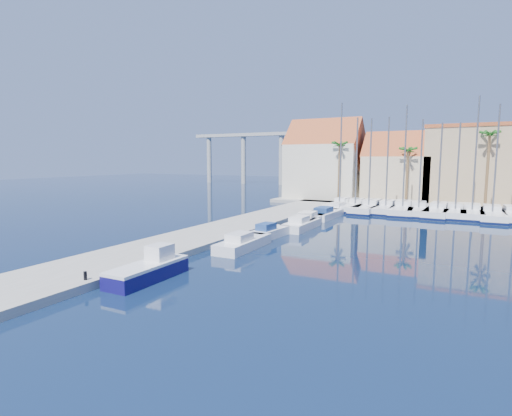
{
  "coord_description": "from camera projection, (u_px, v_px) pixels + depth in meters",
  "views": [
    {
      "loc": [
        11.75,
        -19.13,
        7.14
      ],
      "look_at": [
        -4.0,
        10.55,
        3.0
      ],
      "focal_mm": 28.0,
      "sensor_mm": 36.0,
      "label": 1
    }
  ],
  "objects": [
    {
      "name": "sailboat_1",
      "position": [
        356.0,
        206.0,
        55.54
      ],
      "size": [
        2.85,
        9.11,
        12.68
      ],
      "rotation": [
        0.0,
        0.0,
        0.05
      ],
      "color": "white",
      "rests_on": "ground"
    },
    {
      "name": "viaduct",
      "position": [
        265.0,
        148.0,
        111.93
      ],
      "size": [
        48.0,
        2.2,
        14.45
      ],
      "color": "#9E9E99",
      "rests_on": "ground"
    },
    {
      "name": "shore_north",
      "position": [
        453.0,
        205.0,
        60.52
      ],
      "size": [
        54.0,
        16.0,
        0.5
      ],
      "primitive_type": "cube",
      "color": "gray",
      "rests_on": "ground"
    },
    {
      "name": "building_0",
      "position": [
        325.0,
        163.0,
        68.17
      ],
      "size": [
        12.3,
        9.0,
        13.5
      ],
      "color": "beige",
      "rests_on": "shore_north"
    },
    {
      "name": "motorboat_west_2",
      "position": [
        301.0,
        224.0,
        40.73
      ],
      "size": [
        2.05,
        6.39,
        1.4
      ],
      "rotation": [
        0.0,
        0.0,
        -0.0
      ],
      "color": "white",
      "rests_on": "ground"
    },
    {
      "name": "quay_west",
      "position": [
        225.0,
        230.0,
        39.11
      ],
      "size": [
        6.0,
        77.0,
        0.5
      ],
      "primitive_type": "cube",
      "color": "gray",
      "rests_on": "ground"
    },
    {
      "name": "sailboat_7",
      "position": [
        455.0,
        212.0,
        49.78
      ],
      "size": [
        2.63,
        9.75,
        11.5
      ],
      "rotation": [
        0.0,
        0.0,
        0.01
      ],
      "color": "white",
      "rests_on": "ground"
    },
    {
      "name": "building_2",
      "position": [
        478.0,
        165.0,
        58.39
      ],
      "size": [
        14.2,
        10.2,
        11.5
      ],
      "color": "tan",
      "rests_on": "shore_north"
    },
    {
      "name": "ground",
      "position": [
        232.0,
        283.0,
        23.11
      ],
      "size": [
        260.0,
        260.0,
        0.0
      ],
      "primitive_type": "plane",
      "color": "black",
      "rests_on": "ground"
    },
    {
      "name": "building_1",
      "position": [
        398.0,
        171.0,
        62.74
      ],
      "size": [
        10.3,
        8.0,
        11.0
      ],
      "color": "#C9AF8E",
      "rests_on": "shore_north"
    },
    {
      "name": "palm_0",
      "position": [
        340.0,
        146.0,
        61.62
      ],
      "size": [
        2.6,
        2.6,
        10.15
      ],
      "color": "brown",
      "rests_on": "shore_north"
    },
    {
      "name": "motorboat_west_4",
      "position": [
        325.0,
        214.0,
        48.44
      ],
      "size": [
        2.5,
        7.33,
        1.4
      ],
      "rotation": [
        0.0,
        0.0,
        -0.02
      ],
      "color": "white",
      "rests_on": "ground"
    },
    {
      "name": "motorboat_west_0",
      "position": [
        243.0,
        243.0,
        31.71
      ],
      "size": [
        2.16,
        6.38,
        1.4
      ],
      "rotation": [
        0.0,
        0.0,
        0.02
      ],
      "color": "white",
      "rests_on": "ground"
    },
    {
      "name": "fishing_boat",
      "position": [
        150.0,
        269.0,
        23.74
      ],
      "size": [
        1.9,
        5.52,
        1.92
      ],
      "rotation": [
        0.0,
        0.0,
        0.01
      ],
      "color": "#130E54",
      "rests_on": "ground"
    },
    {
      "name": "palm_1",
      "position": [
        408.0,
        152.0,
        57.08
      ],
      "size": [
        2.6,
        2.6,
        9.15
      ],
      "color": "brown",
      "rests_on": "shore_north"
    },
    {
      "name": "sailboat_0",
      "position": [
        341.0,
        204.0,
        57.07
      ],
      "size": [
        2.81,
        8.49,
        14.81
      ],
      "rotation": [
        0.0,
        0.0,
        -0.07
      ],
      "color": "white",
      "rests_on": "ground"
    },
    {
      "name": "motorboat_west_6",
      "position": [
        346.0,
        205.0,
        58.34
      ],
      "size": [
        1.83,
        5.39,
        1.4
      ],
      "rotation": [
        0.0,
        0.0,
        0.02
      ],
      "color": "white",
      "rests_on": "ground"
    },
    {
      "name": "sailboat_4",
      "position": [
        403.0,
        209.0,
        52.79
      ],
      "size": [
        3.54,
        11.02,
        13.97
      ],
      "rotation": [
        0.0,
        0.0,
        0.06
      ],
      "color": "white",
      "rests_on": "ground"
    },
    {
      "name": "motorboat_west_3",
      "position": [
        309.0,
        219.0,
        44.28
      ],
      "size": [
        2.66,
        7.04,
        1.4
      ],
      "rotation": [
        0.0,
        0.0,
        0.07
      ],
      "color": "white",
      "rests_on": "ground"
    },
    {
      "name": "sailboat_3",
      "position": [
        387.0,
        208.0,
        53.52
      ],
      "size": [
        3.0,
        9.45,
        12.58
      ],
      "rotation": [
        0.0,
        0.0,
        -0.06
      ],
      "color": "white",
      "rests_on": "ground"
    },
    {
      "name": "sailboat_5",
      "position": [
        419.0,
        210.0,
        51.56
      ],
      "size": [
        3.33,
        9.82,
        12.06
      ],
      "rotation": [
        0.0,
        0.0,
        0.08
      ],
      "color": "white",
      "rests_on": "ground"
    },
    {
      "name": "sailboat_9",
      "position": [
        492.0,
        214.0,
        47.47
      ],
      "size": [
        2.74,
        10.29,
        13.38
      ],
      "rotation": [
        0.0,
        0.0,
        0.0
      ],
      "color": "white",
      "rests_on": "ground"
    },
    {
      "name": "sailboat_2",
      "position": [
        370.0,
        207.0,
        54.39
      ],
      "size": [
        3.6,
        11.17,
        12.44
      ],
      "rotation": [
        0.0,
        0.0,
        -0.06
      ],
      "color": "white",
      "rests_on": "ground"
    },
    {
      "name": "motorboat_west_5",
      "position": [
        339.0,
        208.0,
        53.68
      ],
      "size": [
        2.73,
        6.67,
        1.4
      ],
      "rotation": [
        0.0,
        0.0,
        -0.1
      ],
      "color": "white",
      "rests_on": "ground"
    },
    {
      "name": "palm_2",
      "position": [
        490.0,
        137.0,
        52.2
      ],
      "size": [
        2.6,
        2.6,
        11.15
      ],
      "color": "brown",
      "rests_on": "shore_north"
    },
    {
      "name": "sailboat_6",
      "position": [
        438.0,
        211.0,
        50.57
      ],
      "size": [
        3.37,
        10.71,
        11.54
      ],
      "rotation": [
        0.0,
        0.0,
        -0.06
      ],
      "color": "white",
      "rests_on": "ground"
    },
    {
      "name": "sailboat_8",
      "position": [
        472.0,
        212.0,
        49.03
      ],
      "size": [
        2.71,
        9.91,
        14.56
      ],
      "rotation": [
        0.0,
        0.0,
        0.01
      ],
      "color": "white",
      "rests_on": "ground"
    },
    {
      "name": "motorboat_west_1",
      "position": [
        269.0,
        232.0,
        36.3
      ],
      "size": [
        2.09,
        5.39,
        1.4
      ],
      "rotation": [
        0.0,
        0.0,
        -0.08
      ],
      "color": "white",
      "rests_on": "ground"
    },
    {
      "name": "bollard",
      "position": [
        85.0,
        276.0,
        22.0
      ],
      "size": [
        0.19,
        0.19,
        0.48
      ],
      "primitive_type": "cylinder",
      "color": "black",
      "rests_on": "quay_west"
    }
  ]
}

